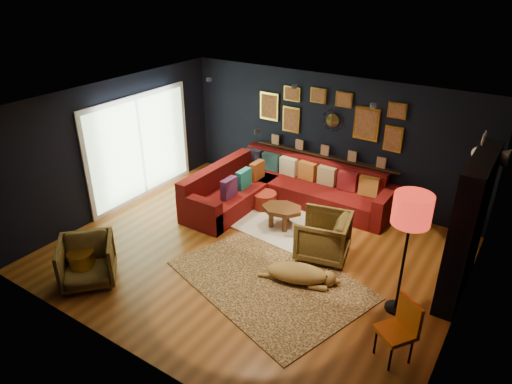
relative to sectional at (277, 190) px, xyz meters
The scene contains 20 objects.
floor 1.94m from the sectional, 71.24° to the right, with size 6.50×6.50×0.00m, color #9C521E.
room_walls 2.29m from the sectional, 71.24° to the right, with size 6.50×6.50×6.50m.
sectional is the anchor object (origin of this frame).
ledge 1.22m from the sectional, 54.82° to the left, with size 3.20×0.12×0.04m, color black.
gallery_wall 1.84m from the sectional, 56.49° to the left, with size 3.15×0.04×1.02m.
sunburst_mirror 1.80m from the sectional, 51.91° to the left, with size 0.47×0.16×0.47m.
fireplace 3.88m from the sectional, 13.77° to the right, with size 0.31×1.60×2.20m.
deer_head 4.15m from the sectional, ahead, with size 0.50×0.28×0.45m.
sliding_door 2.97m from the sectional, 155.08° to the right, with size 0.06×2.80×2.20m.
ceiling_spots 2.53m from the sectional, 58.65° to the right, with size 3.30×2.50×0.06m.
shag_rug 0.74m from the sectional, 49.36° to the right, with size 2.43×1.77×0.03m, color white.
leopard_rug 2.62m from the sectional, 61.56° to the right, with size 2.89×2.07×0.02m, color tan.
coffee_table 0.95m from the sectional, 54.11° to the right, with size 0.89×0.74×0.40m.
pouf 0.36m from the sectional, 110.63° to the right, with size 0.48×0.48×0.31m, color maroon.
armchair_left 4.02m from the sectional, 106.28° to the right, with size 0.79×0.74×0.82m, color olive.
armchair_right 2.02m from the sectional, 36.82° to the right, with size 0.83×0.78×0.85m, color olive.
gold_stool 4.07m from the sectional, 107.70° to the right, with size 0.41×0.41×0.51m, color gold.
orange_chair 4.37m from the sectional, 38.81° to the right, with size 0.57×0.57×0.87m.
floor_lamp 3.84m from the sectional, 30.83° to the right, with size 0.51×0.51×1.86m.
dog 2.64m from the sectional, 52.33° to the right, with size 1.31×0.64×0.41m, color #A58042, non-canonical shape.
Camera 1 is at (3.65, -5.49, 4.48)m, focal length 32.00 mm.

